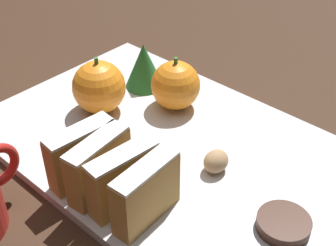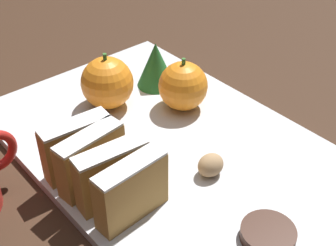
{
  "view_description": "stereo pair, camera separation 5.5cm",
  "coord_description": "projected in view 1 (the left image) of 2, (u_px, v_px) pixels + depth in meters",
  "views": [
    {
      "loc": [
        -0.33,
        -0.3,
        0.37
      ],
      "look_at": [
        0.0,
        0.0,
        0.04
      ],
      "focal_mm": 50.0,
      "sensor_mm": 36.0,
      "label": 1
    },
    {
      "loc": [
        -0.29,
        -0.34,
        0.37
      ],
      "look_at": [
        0.0,
        0.0,
        0.04
      ],
      "focal_mm": 50.0,
      "sensor_mm": 36.0,
      "label": 2
    }
  ],
  "objects": [
    {
      "name": "chocolate_cookie",
      "position": [
        284.0,
        224.0,
        0.46
      ],
      "size": [
        0.05,
        0.05,
        0.01
      ],
      "color": "#381E14",
      "rests_on": "serving_platter"
    },
    {
      "name": "stollen_slice_fourth",
      "position": [
        82.0,
        154.0,
        0.5
      ],
      "size": [
        0.08,
        0.03,
        0.07
      ],
      "color": "#B28442",
      "rests_on": "serving_platter"
    },
    {
      "name": "ground_plane",
      "position": [
        168.0,
        150.0,
        0.58
      ],
      "size": [
        6.0,
        6.0,
        0.0
      ],
      "primitive_type": "plane",
      "color": "#382316"
    },
    {
      "name": "evergreen_sprig",
      "position": [
        144.0,
        66.0,
        0.65
      ],
      "size": [
        0.05,
        0.05,
        0.07
      ],
      "color": "#23662D",
      "rests_on": "serving_platter"
    },
    {
      "name": "walnut",
      "position": [
        216.0,
        161.0,
        0.52
      ],
      "size": [
        0.03,
        0.03,
        0.03
      ],
      "color": "tan",
      "rests_on": "serving_platter"
    },
    {
      "name": "orange_far",
      "position": [
        99.0,
        87.0,
        0.6
      ],
      "size": [
        0.07,
        0.07,
        0.08
      ],
      "color": "orange",
      "rests_on": "serving_platter"
    },
    {
      "name": "serving_platter",
      "position": [
        168.0,
        147.0,
        0.57
      ],
      "size": [
        0.3,
        0.46,
        0.01
      ],
      "color": "silver",
      "rests_on": "ground_plane"
    },
    {
      "name": "stollen_slice_second",
      "position": [
        124.0,
        179.0,
        0.47
      ],
      "size": [
        0.08,
        0.03,
        0.07
      ],
      "color": "#B28442",
      "rests_on": "serving_platter"
    },
    {
      "name": "stollen_slice_front",
      "position": [
        146.0,
        193.0,
        0.45
      ],
      "size": [
        0.08,
        0.03,
        0.07
      ],
      "color": "#B28442",
      "rests_on": "serving_platter"
    },
    {
      "name": "orange_near",
      "position": [
        176.0,
        85.0,
        0.61
      ],
      "size": [
        0.07,
        0.07,
        0.07
      ],
      "color": "orange",
      "rests_on": "serving_platter"
    },
    {
      "name": "stollen_slice_third",
      "position": [
        101.0,
        167.0,
        0.48
      ],
      "size": [
        0.08,
        0.03,
        0.07
      ],
      "color": "#B28442",
      "rests_on": "serving_platter"
    }
  ]
}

